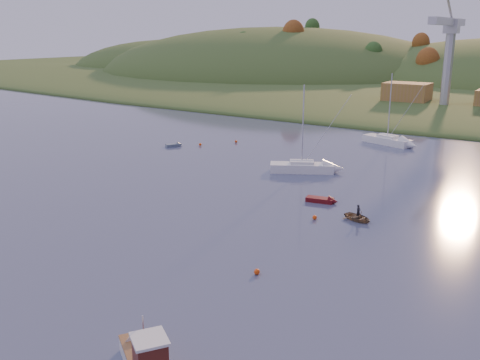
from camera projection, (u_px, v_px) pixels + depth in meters
The scene contains 17 objects.
shore_slope at pixel (471, 97), 167.05m from camera, with size 640.00×150.00×7.00m, color #2C471C.
hill_left_far at pixel (178, 69), 291.95m from camera, with size 120.00×100.00×32.00m, color #2C471C.
hill_left at pixel (276, 77), 242.85m from camera, with size 170.00×140.00×44.00m, color #2C471C.
wharf at pixel (458, 111), 129.44m from camera, with size 42.00×16.00×2.40m, color slate.
shed_west at pixel (407, 92), 136.16m from camera, with size 11.00×8.00×4.80m, color olive.
dock_crane at pixel (449, 43), 123.86m from camera, with size 3.20×28.00×20.30m.
fishing_boat at pixel (143, 354), 32.07m from camera, with size 6.66×5.43×4.24m.
sailboat_near at pixel (302, 167), 77.33m from camera, with size 9.26×6.71×12.57m.
sailboat_far at pixel (387, 140), 96.67m from camera, with size 9.50×5.41×12.63m.
canoe at pixel (358, 218), 57.44m from camera, with size 2.38×3.34×0.69m, color #886C4B.
paddler at pixel (358, 214), 57.33m from camera, with size 0.56×0.37×1.53m, color black.
red_tender at pixel (326, 200), 63.52m from camera, with size 3.98×1.99×1.29m.
grey_dinghy at pixel (176, 145), 95.03m from camera, with size 2.52×3.17×1.13m.
buoy_0 at pixel (257, 272), 44.67m from camera, with size 0.50×0.50×0.50m, color #E6450C.
buoy_1 at pixel (315, 217), 57.76m from camera, with size 0.50×0.50×0.50m, color #E6450C.
buoy_2 at pixel (200, 144), 95.34m from camera, with size 0.50×0.50×0.50m, color #E6450C.
buoy_3 at pixel (236, 141), 98.00m from camera, with size 0.50×0.50×0.50m, color #E6450C.
Camera 1 is at (31.69, -15.07, 19.57)m, focal length 40.00 mm.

